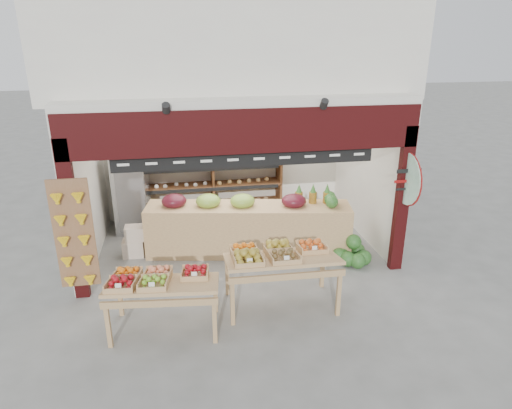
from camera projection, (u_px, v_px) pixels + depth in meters
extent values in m
plane|color=slate|center=(239.00, 254.00, 8.97)|extent=(60.00, 60.00, 0.00)
cube|color=silver|center=(224.00, 152.00, 10.55)|extent=(5.76, 0.18, 3.00)
cube|color=silver|center=(86.00, 180.00, 8.53)|extent=(0.18, 3.38, 3.00)
cube|color=silver|center=(367.00, 166.00, 9.45)|extent=(0.18, 3.38, 3.00)
cube|color=silver|center=(233.00, 91.00, 8.44)|extent=(5.76, 3.38, 0.12)
cube|color=silver|center=(224.00, 26.00, 9.05)|extent=(6.36, 4.60, 2.40)
cube|color=black|center=(247.00, 131.00, 7.06)|extent=(5.70, 0.14, 0.70)
cube|color=black|center=(73.00, 222.00, 7.08)|extent=(0.22, 0.14, 2.65)
cube|color=black|center=(402.00, 200.00, 7.98)|extent=(0.22, 0.14, 2.65)
cube|color=black|center=(246.00, 159.00, 7.25)|extent=(4.20, 0.05, 0.26)
cylinder|color=white|center=(252.00, 142.00, 7.24)|extent=(0.34, 0.05, 0.34)
cube|color=brown|center=(74.00, 234.00, 7.06)|extent=(0.60, 0.04, 1.80)
cylinder|color=#C0F1D6|center=(407.00, 179.00, 7.75)|extent=(0.04, 0.90, 0.90)
cylinder|color=maroon|center=(408.00, 179.00, 7.72)|extent=(0.01, 0.92, 0.92)
cube|color=brown|center=(143.00, 189.00, 10.16)|extent=(0.05, 0.52, 1.65)
cube|color=brown|center=(213.00, 185.00, 10.41)|extent=(0.05, 0.52, 1.65)
cube|color=brown|center=(279.00, 181.00, 10.66)|extent=(0.05, 0.52, 1.65)
cube|color=brown|center=(213.00, 204.00, 10.57)|extent=(3.10, 0.52, 0.04)
cube|color=brown|center=(213.00, 185.00, 10.41)|extent=(3.10, 0.52, 0.04)
cube|color=brown|center=(212.00, 165.00, 10.25)|extent=(3.10, 0.52, 0.04)
cube|color=brown|center=(212.00, 149.00, 10.12)|extent=(3.10, 0.52, 0.04)
cone|color=brown|center=(154.00, 145.00, 9.87)|extent=(0.32, 0.32, 0.28)
cone|color=brown|center=(193.00, 144.00, 10.00)|extent=(0.32, 0.32, 0.28)
cone|color=brown|center=(230.00, 142.00, 10.14)|extent=(0.32, 0.32, 0.28)
cone|color=brown|center=(266.00, 141.00, 10.27)|extent=(0.32, 0.32, 0.28)
cube|color=silver|center=(132.00, 192.00, 9.75)|extent=(0.75, 0.75, 1.77)
cube|color=silver|center=(134.00, 248.00, 8.84)|extent=(0.40, 0.31, 0.34)
cube|color=silver|center=(135.00, 233.00, 8.73)|extent=(0.36, 0.29, 0.28)
cube|color=#15521F|center=(162.00, 250.00, 8.83)|extent=(0.38, 0.29, 0.28)
cube|color=silver|center=(163.00, 241.00, 9.20)|extent=(0.35, 0.27, 0.26)
cube|color=tan|center=(248.00, 229.00, 8.88)|extent=(3.99, 1.43, 0.98)
ellipsoid|color=#59141E|center=(174.00, 201.00, 8.67)|extent=(0.48, 0.43, 0.26)
ellipsoid|color=#8CB23F|center=(208.00, 201.00, 8.67)|extent=(0.48, 0.43, 0.26)
ellipsoid|color=#8CB23F|center=(242.00, 201.00, 8.68)|extent=(0.48, 0.43, 0.26)
ellipsoid|color=#59141E|center=(294.00, 201.00, 8.68)|extent=(0.48, 0.43, 0.26)
cylinder|color=olive|center=(299.00, 198.00, 8.83)|extent=(0.15, 0.15, 0.22)
cylinder|color=olive|center=(313.00, 198.00, 8.83)|extent=(0.15, 0.15, 0.22)
cylinder|color=olive|center=(327.00, 198.00, 8.83)|extent=(0.15, 0.15, 0.22)
cube|color=tan|center=(163.00, 284.00, 6.46)|extent=(1.65, 1.03, 0.23)
cube|color=tan|center=(108.00, 327.00, 6.20)|extent=(0.07, 0.07, 0.63)
cube|color=tan|center=(215.00, 323.00, 6.30)|extent=(0.07, 0.07, 0.63)
cube|color=tan|center=(120.00, 297.00, 6.91)|extent=(0.07, 0.07, 0.63)
cube|color=tan|center=(215.00, 294.00, 7.01)|extent=(0.07, 0.07, 0.63)
cube|color=tan|center=(281.00, 259.00, 7.02)|extent=(1.76, 1.01, 0.25)
cube|color=tan|center=(233.00, 304.00, 6.67)|extent=(0.06, 0.06, 0.71)
cube|color=tan|center=(339.00, 295.00, 6.90)|extent=(0.06, 0.06, 0.71)
cube|color=tan|center=(227.00, 275.00, 7.47)|extent=(0.06, 0.06, 0.71)
cube|color=tan|center=(323.00, 268.00, 7.69)|extent=(0.06, 0.06, 0.71)
sphere|color=#194918|center=(348.00, 259.00, 8.45)|extent=(0.29, 0.29, 0.29)
sphere|color=#194918|center=(364.00, 258.00, 8.50)|extent=(0.29, 0.29, 0.29)
sphere|color=#194918|center=(342.00, 251.00, 8.74)|extent=(0.29, 0.29, 0.29)
sphere|color=#194918|center=(357.00, 250.00, 8.79)|extent=(0.29, 0.29, 0.29)
sphere|color=#194918|center=(354.00, 242.00, 8.53)|extent=(0.29, 0.29, 0.29)
sphere|color=#194918|center=(358.00, 261.00, 8.38)|extent=(0.29, 0.29, 0.29)
sphere|color=#194918|center=(339.00, 256.00, 8.58)|extent=(0.29, 0.29, 0.29)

